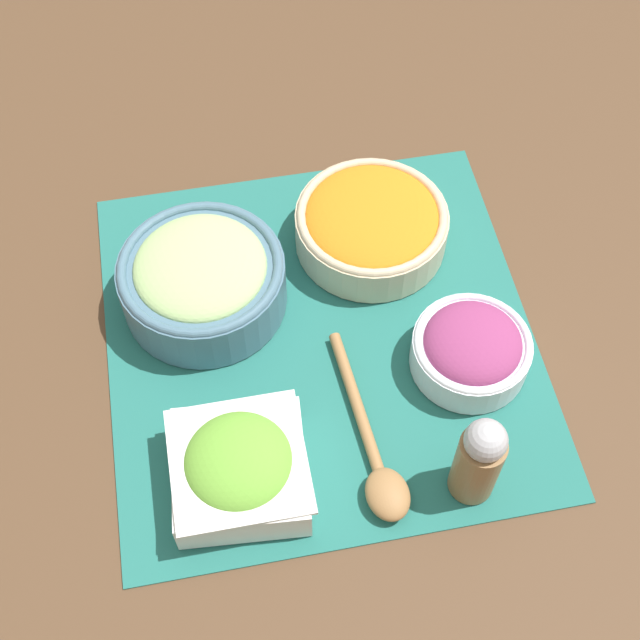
% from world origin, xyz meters
% --- Properties ---
extents(ground_plane, '(3.00, 3.00, 0.00)m').
position_xyz_m(ground_plane, '(0.00, 0.00, 0.00)').
color(ground_plane, '#513823').
extents(placemat, '(0.46, 0.45, 0.00)m').
position_xyz_m(placemat, '(0.00, 0.00, 0.00)').
color(placemat, '#236B60').
rests_on(placemat, ground_plane).
extents(carrot_bowl, '(0.17, 0.17, 0.06)m').
position_xyz_m(carrot_bowl, '(0.11, -0.08, 0.04)').
color(carrot_bowl, beige).
rests_on(carrot_bowl, placemat).
extents(lettuce_bowl, '(0.13, 0.13, 0.07)m').
position_xyz_m(lettuce_bowl, '(-0.15, 0.10, 0.04)').
color(lettuce_bowl, white).
rests_on(lettuce_bowl, placemat).
extents(onion_bowl, '(0.12, 0.12, 0.06)m').
position_xyz_m(onion_bowl, '(-0.06, -0.15, 0.03)').
color(onion_bowl, silver).
rests_on(onion_bowl, placemat).
extents(cucumber_bowl, '(0.18, 0.18, 0.08)m').
position_xyz_m(cucumber_bowl, '(0.07, 0.11, 0.04)').
color(cucumber_bowl, slate).
rests_on(cucumber_bowl, placemat).
extents(wooden_spoon, '(0.21, 0.05, 0.02)m').
position_xyz_m(wooden_spoon, '(-0.16, -0.03, 0.01)').
color(wooden_spoon, '#9E7042').
rests_on(wooden_spoon, placemat).
extents(pepper_shaker, '(0.04, 0.04, 0.12)m').
position_xyz_m(pepper_shaker, '(-0.19, -0.11, 0.06)').
color(pepper_shaker, olive).
rests_on(pepper_shaker, placemat).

